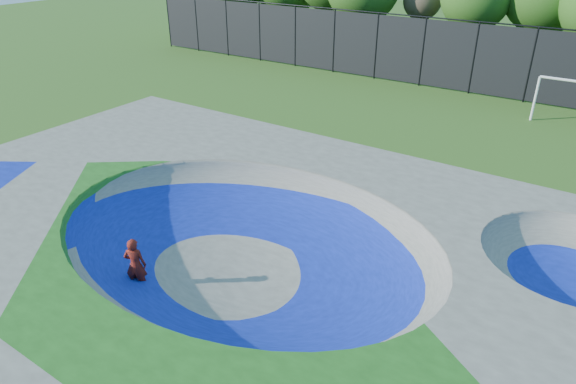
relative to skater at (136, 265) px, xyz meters
name	(u,v)px	position (x,y,z in m)	size (l,w,h in m)	color
ground	(245,273)	(1.91, 2.11, -0.78)	(120.00, 120.00, 0.00)	#2C5317
skate_deck	(244,251)	(1.91, 2.11, -0.03)	(22.00, 14.00, 1.50)	gray
skater	(136,265)	(0.00, 0.00, 0.00)	(0.57, 0.37, 1.56)	red
skateboard	(139,288)	(0.00, 0.00, -0.76)	(0.78, 0.22, 0.05)	black
soccer_goal	(575,95)	(7.51, 20.18, 0.78)	(3.41, 0.12, 2.25)	white
fence	(474,57)	(1.91, 23.11, 1.31)	(48.09, 0.09, 4.04)	black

